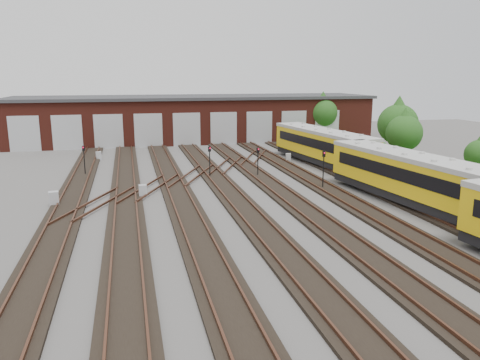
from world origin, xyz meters
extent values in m
plane|color=#4A4845|center=(0.00, 0.00, 0.00)|extent=(120.00, 120.00, 0.00)
cube|color=black|center=(-14.00, 0.00, 0.09)|extent=(2.40, 70.00, 0.18)
cube|color=#523020|center=(-14.72, 0.00, 0.26)|extent=(0.10, 70.00, 0.15)
cube|color=#523020|center=(-13.28, 0.00, 0.26)|extent=(0.10, 70.00, 0.15)
cube|color=black|center=(-10.00, 0.00, 0.09)|extent=(2.40, 70.00, 0.18)
cube|color=#523020|center=(-10.72, 0.00, 0.26)|extent=(0.10, 70.00, 0.15)
cube|color=#523020|center=(-9.28, 0.00, 0.26)|extent=(0.10, 70.00, 0.15)
cube|color=black|center=(-6.00, 0.00, 0.09)|extent=(2.40, 70.00, 0.18)
cube|color=#523020|center=(-6.72, 0.00, 0.26)|extent=(0.10, 70.00, 0.15)
cube|color=#523020|center=(-5.28, 0.00, 0.26)|extent=(0.10, 70.00, 0.15)
cube|color=black|center=(-2.00, 0.00, 0.09)|extent=(2.40, 70.00, 0.18)
cube|color=#523020|center=(-2.72, 0.00, 0.26)|extent=(0.10, 70.00, 0.15)
cube|color=#523020|center=(-1.28, 0.00, 0.26)|extent=(0.10, 70.00, 0.15)
cube|color=black|center=(2.00, 0.00, 0.09)|extent=(2.40, 70.00, 0.18)
cube|color=#523020|center=(1.28, 0.00, 0.26)|extent=(0.10, 70.00, 0.15)
cube|color=#523020|center=(2.72, 0.00, 0.26)|extent=(0.10, 70.00, 0.15)
cube|color=black|center=(6.00, 0.00, 0.09)|extent=(2.40, 70.00, 0.18)
cube|color=#523020|center=(5.28, 0.00, 0.26)|extent=(0.10, 70.00, 0.15)
cube|color=#523020|center=(6.72, 0.00, 0.26)|extent=(0.10, 70.00, 0.15)
cube|color=black|center=(10.00, 0.00, 0.09)|extent=(2.40, 70.00, 0.18)
cube|color=#523020|center=(9.28, 0.00, 0.26)|extent=(0.10, 70.00, 0.15)
cube|color=#523020|center=(10.72, 0.00, 0.26)|extent=(0.10, 70.00, 0.15)
cube|color=black|center=(14.00, 0.00, 0.09)|extent=(2.40, 70.00, 0.18)
cube|color=#523020|center=(13.28, 0.00, 0.26)|extent=(0.10, 70.00, 0.15)
cube|color=#523020|center=(14.72, 0.00, 0.26)|extent=(0.10, 70.00, 0.15)
cube|color=#523020|center=(-8.00, 10.00, 0.26)|extent=(5.40, 9.62, 0.15)
cube|color=#523020|center=(-4.00, 14.00, 0.26)|extent=(5.40, 9.62, 0.15)
cube|color=#523020|center=(0.00, 18.00, 0.26)|extent=(5.40, 9.62, 0.15)
cube|color=#523020|center=(-12.00, 6.00, 0.26)|extent=(5.40, 9.62, 0.15)
cube|color=#523020|center=(4.00, 22.00, 0.26)|extent=(5.40, 9.62, 0.15)
cube|color=#551E15|center=(0.00, 40.00, 3.00)|extent=(50.00, 12.00, 6.00)
cube|color=#323235|center=(0.00, 40.00, 6.15)|extent=(51.00, 12.50, 0.40)
cube|color=#AFB2B5|center=(-22.00, 33.98, 2.20)|extent=(3.60, 0.12, 4.40)
cube|color=#AFB2B5|center=(-17.00, 33.98, 2.20)|extent=(3.60, 0.12, 4.40)
cube|color=#AFB2B5|center=(-12.00, 33.98, 2.20)|extent=(3.60, 0.12, 4.40)
cube|color=#AFB2B5|center=(-7.00, 33.98, 2.20)|extent=(3.60, 0.12, 4.40)
cube|color=#AFB2B5|center=(-2.00, 33.98, 2.20)|extent=(3.60, 0.12, 4.40)
cube|color=#AFB2B5|center=(3.00, 33.98, 2.20)|extent=(3.60, 0.12, 4.40)
cube|color=#AFB2B5|center=(8.00, 33.98, 2.20)|extent=(3.60, 0.12, 4.40)
cube|color=#AFB2B5|center=(13.00, 33.98, 2.20)|extent=(3.60, 0.12, 4.40)
cube|color=#AFB2B5|center=(18.00, 33.98, 2.20)|extent=(3.60, 0.12, 4.40)
cube|color=#21511B|center=(19.00, 10.00, 0.03)|extent=(8.00, 55.00, 0.05)
cube|color=black|center=(10.00, 1.08, 0.66)|extent=(4.43, 16.55, 0.65)
cube|color=#DC9D0B|center=(10.00, 1.08, 2.19)|extent=(4.75, 16.59, 2.40)
cube|color=#B4B4AF|center=(10.00, 1.08, 3.55)|extent=(4.86, 16.60, 0.33)
cube|color=black|center=(8.57, 0.91, 2.46)|extent=(1.77, 14.31, 0.93)
cube|color=black|center=(11.43, 1.25, 2.46)|extent=(1.77, 14.31, 0.93)
cube|color=black|center=(10.00, 17.08, 0.66)|extent=(4.43, 16.55, 0.65)
cube|color=#DC9D0B|center=(10.00, 17.08, 2.19)|extent=(4.75, 16.59, 2.40)
cube|color=#B4B4AF|center=(10.00, 17.08, 3.55)|extent=(4.86, 16.60, 0.33)
cube|color=black|center=(8.57, 16.91, 2.46)|extent=(1.77, 14.31, 0.93)
cube|color=black|center=(11.43, 17.25, 2.46)|extent=(1.77, 14.31, 0.93)
cylinder|color=black|center=(-13.70, 17.25, 1.18)|extent=(0.09, 0.09, 2.36)
cube|color=black|center=(-13.70, 17.25, 2.59)|extent=(0.25, 0.18, 0.46)
sphere|color=red|center=(-13.70, 17.15, 2.68)|extent=(0.11, 0.11, 0.11)
cylinder|color=black|center=(-2.46, 13.71, 1.20)|extent=(0.09, 0.09, 2.41)
cube|color=black|center=(-2.46, 13.71, 2.64)|extent=(0.27, 0.22, 0.46)
sphere|color=red|center=(-2.46, 13.62, 2.73)|extent=(0.11, 0.11, 0.11)
cylinder|color=black|center=(1.95, 13.10, 1.13)|extent=(0.09, 0.09, 2.25)
cube|color=black|center=(1.95, 13.10, 2.48)|extent=(0.26, 0.20, 0.46)
sphere|color=red|center=(1.95, 13.00, 2.58)|extent=(0.11, 0.11, 0.11)
cylinder|color=black|center=(5.87, 7.15, 1.35)|extent=(0.09, 0.09, 2.70)
cube|color=black|center=(5.87, 7.15, 2.93)|extent=(0.24, 0.15, 0.47)
sphere|color=red|center=(5.87, 7.05, 3.03)|extent=(0.11, 0.11, 0.11)
cube|color=#A8AAAD|center=(-15.00, 6.65, 0.55)|extent=(0.74, 0.66, 1.10)
cube|color=#A8AAAD|center=(-12.90, 25.56, 0.47)|extent=(0.66, 0.59, 0.95)
cube|color=#A8AAAD|center=(-8.72, 7.70, 0.50)|extent=(0.61, 0.51, 1.01)
cube|color=#A8AAAD|center=(7.33, 19.95, 0.44)|extent=(0.59, 0.51, 0.88)
cube|color=#A8AAAD|center=(11.75, 6.27, 0.45)|extent=(0.67, 0.61, 0.91)
cylinder|color=#312516|center=(17.70, 35.00, 1.09)|extent=(0.26, 0.26, 2.19)
sphere|color=#1B4112|center=(17.70, 35.00, 4.01)|extent=(4.25, 4.25, 4.25)
cone|color=#1B4112|center=(17.70, 35.00, 5.52)|extent=(3.64, 3.64, 3.04)
cylinder|color=#312516|center=(17.77, 14.38, 0.94)|extent=(0.25, 0.25, 1.88)
sphere|color=#1B4112|center=(17.77, 14.38, 3.45)|extent=(3.66, 3.66, 3.66)
cone|color=#1B4112|center=(17.77, 14.38, 4.76)|extent=(3.14, 3.14, 2.62)
cylinder|color=#312516|center=(18.78, 17.26, 1.11)|extent=(0.24, 0.24, 2.21)
sphere|color=#1B4112|center=(18.78, 17.26, 4.05)|extent=(4.30, 4.30, 4.30)
cone|color=#1B4112|center=(18.78, 17.26, 5.59)|extent=(3.69, 3.69, 3.07)
cylinder|color=#312516|center=(20.10, 6.28, 0.67)|extent=(0.24, 0.24, 1.34)
sphere|color=#1B4112|center=(20.10, 6.28, 2.47)|extent=(2.61, 2.61, 2.61)
sphere|color=#1B4112|center=(16.00, 7.98, 0.62)|extent=(1.24, 1.24, 1.24)
sphere|color=#1B4112|center=(16.35, 15.18, 0.61)|extent=(1.22, 1.22, 1.22)
sphere|color=#1B4112|center=(21.01, 24.03, 0.70)|extent=(1.39, 1.39, 1.39)
camera|label=1|loc=(-9.59, -27.87, 9.15)|focal=35.00mm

